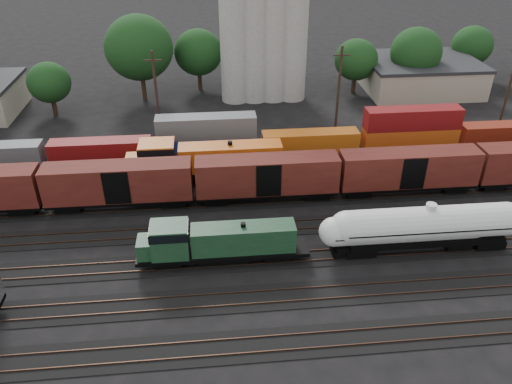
{
  "coord_description": "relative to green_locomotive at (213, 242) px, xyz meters",
  "views": [
    {
      "loc": [
        -5.16,
        -40.57,
        28.79
      ],
      "look_at": [
        -1.02,
        2.0,
        3.0
      ],
      "focal_mm": 35.0,
      "sensor_mm": 36.0,
      "label": 1
    }
  ],
  "objects": [
    {
      "name": "ground",
      "position": [
        5.49,
        5.0,
        -2.33
      ],
      "size": [
        600.0,
        600.0,
        0.0
      ],
      "primitive_type": "plane",
      "color": "black"
    },
    {
      "name": "tracks",
      "position": [
        5.49,
        5.0,
        -2.28
      ],
      "size": [
        180.0,
        33.2,
        0.2
      ],
      "color": "black",
      "rests_on": "ground"
    },
    {
      "name": "green_locomotive",
      "position": [
        0.0,
        0.0,
        0.0
      ],
      "size": [
        15.29,
        2.7,
        4.05
      ],
      "color": "black",
      "rests_on": "ground"
    },
    {
      "name": "tank_car_a",
      "position": [
        17.33,
        0.0,
        0.14
      ],
      "size": [
        15.75,
        2.82,
        4.13
      ],
      "color": "silver",
      "rests_on": "ground"
    },
    {
      "name": "tank_car_b",
      "position": [
        19.47,
        -0.0,
        0.49
      ],
      "size": [
        18.15,
        3.25,
        4.76
      ],
      "color": "silver",
      "rests_on": "ground"
    },
    {
      "name": "orange_locomotive",
      "position": [
        -0.96,
        15.0,
        0.42
      ],
      "size": [
        19.37,
        3.23,
        4.84
      ],
      "color": "black",
      "rests_on": "ground"
    },
    {
      "name": "boxcar_string",
      "position": [
        -1.76,
        10.0,
        0.79
      ],
      "size": [
        153.6,
        2.9,
        4.2
      ],
      "color": "black",
      "rests_on": "ground"
    },
    {
      "name": "container_wall",
      "position": [
        4.45,
        20.0,
        0.15
      ],
      "size": [
        160.0,
        2.6,
        5.8
      ],
      "color": "black",
      "rests_on": "ground"
    },
    {
      "name": "grain_silo",
      "position": [
        8.78,
        41.0,
        8.93
      ],
      "size": [
        13.4,
        5.0,
        29.0
      ],
      "color": "#A7A499",
      "rests_on": "ground"
    },
    {
      "name": "industrial_sheds",
      "position": [
        12.12,
        40.25,
        0.23
      ],
      "size": [
        119.38,
        17.26,
        5.1
      ],
      "color": "#9E937F",
      "rests_on": "ground"
    },
    {
      "name": "tree_band",
      "position": [
        3.72,
        41.06,
        5.64
      ],
      "size": [
        170.66,
        23.03,
        14.55
      ],
      "color": "black",
      "rests_on": "ground"
    },
    {
      "name": "utility_poles",
      "position": [
        5.49,
        27.0,
        3.88
      ],
      "size": [
        122.2,
        0.36,
        12.0
      ],
      "color": "black",
      "rests_on": "ground"
    }
  ]
}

